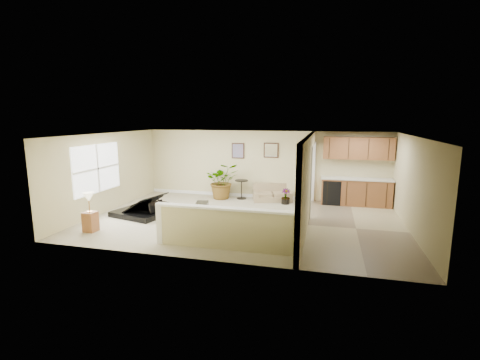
% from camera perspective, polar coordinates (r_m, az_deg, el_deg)
% --- Properties ---
extents(floor, '(9.00, 9.00, 0.00)m').
position_cam_1_polar(floor, '(10.28, 0.62, -6.63)').
color(floor, tan).
rests_on(floor, ground).
extents(back_wall, '(9.00, 0.04, 2.50)m').
position_cam_1_polar(back_wall, '(12.89, 3.80, 2.51)').
color(back_wall, '#C6BC87').
rests_on(back_wall, floor).
extents(front_wall, '(9.00, 0.04, 2.50)m').
position_cam_1_polar(front_wall, '(7.17, -5.05, -3.83)').
color(front_wall, '#C6BC87').
rests_on(front_wall, floor).
extents(left_wall, '(0.04, 6.00, 2.50)m').
position_cam_1_polar(left_wall, '(11.87, -20.98, 1.17)').
color(left_wall, '#C6BC87').
rests_on(left_wall, floor).
extents(right_wall, '(0.04, 6.00, 2.50)m').
position_cam_1_polar(right_wall, '(9.96, 26.69, -0.90)').
color(right_wall, '#C6BC87').
rests_on(right_wall, floor).
extents(ceiling, '(9.00, 6.00, 0.04)m').
position_cam_1_polar(ceiling, '(9.85, 0.65, 7.42)').
color(ceiling, silver).
rests_on(ceiling, back_wall).
extents(kitchen_vinyl, '(2.70, 6.00, 0.01)m').
position_cam_1_polar(kitchen_vinyl, '(10.05, 18.52, -7.57)').
color(kitchen_vinyl, tan).
rests_on(kitchen_vinyl, floor).
extents(interior_partition, '(0.18, 5.99, 2.50)m').
position_cam_1_polar(interior_partition, '(9.98, 11.08, -0.14)').
color(interior_partition, '#C6BC87').
rests_on(interior_partition, floor).
extents(pony_half_wall, '(3.42, 0.22, 1.00)m').
position_cam_1_polar(pony_half_wall, '(7.99, -2.78, -7.77)').
color(pony_half_wall, '#C6BC87').
rests_on(pony_half_wall, floor).
extents(left_window, '(0.05, 2.15, 1.45)m').
position_cam_1_polar(left_window, '(11.43, -22.42, 1.76)').
color(left_window, white).
rests_on(left_window, left_wall).
extents(wall_art_left, '(0.48, 0.04, 0.58)m').
position_cam_1_polar(wall_art_left, '(13.01, -0.33, 4.82)').
color(wall_art_left, '#351F13').
rests_on(wall_art_left, back_wall).
extents(wall_mirror, '(0.55, 0.04, 0.55)m').
position_cam_1_polar(wall_mirror, '(12.75, 5.13, 4.89)').
color(wall_mirror, '#351F13').
rests_on(wall_mirror, back_wall).
extents(kitchen_cabinets, '(2.36, 0.65, 2.33)m').
position_cam_1_polar(kitchen_cabinets, '(12.50, 18.07, 0.01)').
color(kitchen_cabinets, brown).
rests_on(kitchen_cabinets, floor).
extents(piano, '(2.04, 2.05, 1.45)m').
position_cam_1_polar(piano, '(11.23, -15.70, -2.37)').
color(piano, black).
rests_on(piano, floor).
extents(piano_bench, '(0.51, 0.76, 0.46)m').
position_cam_1_polar(piano_bench, '(10.52, -6.28, -4.99)').
color(piano_bench, black).
rests_on(piano_bench, floor).
extents(loveseat, '(1.58, 1.14, 0.79)m').
position_cam_1_polar(loveseat, '(12.69, 5.36, -2.01)').
color(loveseat, '#95835F').
rests_on(loveseat, floor).
extents(accent_table, '(0.48, 0.48, 0.70)m').
position_cam_1_polar(accent_table, '(12.84, 0.24, -1.12)').
color(accent_table, black).
rests_on(accent_table, floor).
extents(palm_plant, '(1.52, 1.44, 1.33)m').
position_cam_1_polar(palm_plant, '(12.87, -2.92, -0.19)').
color(palm_plant, black).
rests_on(palm_plant, floor).
extents(small_plant, '(0.35, 0.35, 0.54)m').
position_cam_1_polar(small_plant, '(12.21, 7.48, -2.86)').
color(small_plant, black).
rests_on(small_plant, floor).
extents(lamp_stand, '(0.32, 0.32, 1.05)m').
position_cam_1_polar(lamp_stand, '(10.02, -23.40, -5.31)').
color(lamp_stand, brown).
rests_on(lamp_stand, floor).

